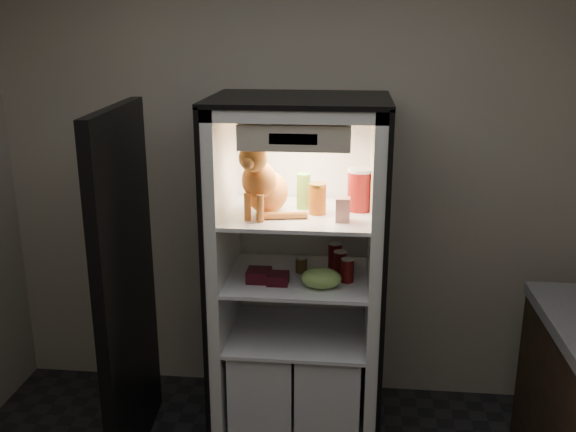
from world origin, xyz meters
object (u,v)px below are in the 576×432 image
(mayo_tub, at_px, (307,195))
(cream_carton, at_px, (343,210))
(tabby_cat, at_px, (263,185))
(parmesan_shaker, at_px, (303,191))
(refrigerator, at_px, (299,296))
(soda_can_a, at_px, (335,255))
(soda_can_c, at_px, (347,270))
(pepper_jar, at_px, (360,189))
(berry_box_right, at_px, (278,279))
(salsa_jar, at_px, (317,199))
(soda_can_b, at_px, (340,263))
(grape_bag, at_px, (321,278))
(condiment_jar, at_px, (301,264))
(berry_box_left, at_px, (259,275))

(mayo_tub, distance_m, cream_carton, 0.31)
(tabby_cat, xyz_separation_m, parmesan_shaker, (0.19, 0.14, -0.06))
(refrigerator, distance_m, soda_can_a, 0.30)
(parmesan_shaker, distance_m, soda_can_c, 0.47)
(pepper_jar, bearing_deg, parmesan_shaker, 179.14)
(berry_box_right, bearing_deg, salsa_jar, 28.00)
(cream_carton, bearing_deg, mayo_tub, 129.26)
(tabby_cat, relative_size, parmesan_shaker, 2.26)
(cream_carton, height_order, soda_can_c, cream_carton)
(soda_can_b, bearing_deg, refrigerator, 172.26)
(soda_can_b, distance_m, berry_box_right, 0.35)
(cream_carton, relative_size, soda_can_a, 0.86)
(soda_can_c, distance_m, berry_box_right, 0.36)
(berry_box_right, bearing_deg, soda_can_b, 26.30)
(refrigerator, bearing_deg, grape_bag, -58.97)
(refrigerator, height_order, soda_can_c, refrigerator)
(soda_can_c, bearing_deg, refrigerator, 154.74)
(refrigerator, height_order, grape_bag, refrigerator)
(cream_carton, xyz_separation_m, grape_bag, (-0.10, -0.02, -0.36))
(soda_can_b, xyz_separation_m, condiment_jar, (-0.21, 0.02, -0.02))
(salsa_jar, bearing_deg, soda_can_b, 23.54)
(mayo_tub, xyz_separation_m, berry_box_left, (-0.23, -0.20, -0.39))
(tabby_cat, relative_size, condiment_jar, 4.82)
(mayo_tub, relative_size, berry_box_left, 1.08)
(soda_can_c, bearing_deg, parmesan_shaker, 151.47)
(mayo_tub, distance_m, berry_box_left, 0.49)
(refrigerator, relative_size, cream_carton, 15.82)
(salsa_jar, relative_size, cream_carton, 1.34)
(mayo_tub, height_order, berry_box_left, mayo_tub)
(pepper_jar, distance_m, berry_box_right, 0.62)
(mayo_tub, relative_size, cream_carton, 1.11)
(condiment_jar, distance_m, grape_bag, 0.23)
(soda_can_a, bearing_deg, condiment_jar, -152.75)
(soda_can_a, bearing_deg, parmesan_shaker, -157.97)
(salsa_jar, xyz_separation_m, berry_box_left, (-0.29, -0.08, -0.40))
(berry_box_left, bearing_deg, cream_carton, -5.36)
(cream_carton, xyz_separation_m, condiment_jar, (-0.22, 0.19, -0.37))
(refrigerator, relative_size, berry_box_left, 15.36)
(salsa_jar, relative_size, grape_bag, 0.78)
(salsa_jar, bearing_deg, soda_can_c, -13.62)
(cream_carton, bearing_deg, refrigerator, 138.92)
(pepper_jar, distance_m, berry_box_left, 0.69)
(soda_can_a, distance_m, berry_box_right, 0.39)
(berry_box_left, bearing_deg, soda_can_c, 4.69)
(refrigerator, distance_m, mayo_tub, 0.57)
(berry_box_left, bearing_deg, soda_can_a, 31.67)
(soda_can_a, relative_size, condiment_jar, 1.58)
(pepper_jar, relative_size, cream_carton, 1.86)
(soda_can_c, height_order, berry_box_right, soda_can_c)
(mayo_tub, relative_size, soda_can_c, 1.06)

